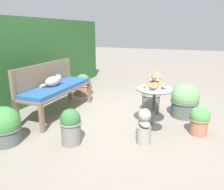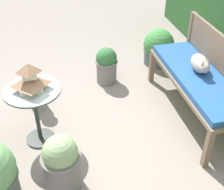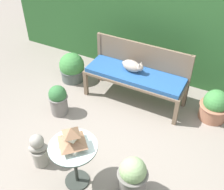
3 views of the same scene
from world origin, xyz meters
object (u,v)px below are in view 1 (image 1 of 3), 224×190
cat (53,81)px  pagoda_birdhouse (155,81)px  patio_table (154,97)px  potted_plant_hedge_corner (71,126)px  potted_plant_table_near (185,101)px  potted_plant_path_edge (151,98)px  potted_plant_patio_mid (199,120)px  garden_bust (144,127)px  garden_bench (58,89)px  potted_plant_table_far (4,126)px  potted_plant_bench_left (83,85)px

cat → pagoda_birdhouse: (0.10, -1.84, 0.14)m
patio_table → potted_plant_hedge_corner: 1.38m
potted_plant_table_near → potted_plant_hedge_corner: 2.16m
potted_plant_path_edge → potted_plant_patio_mid: potted_plant_path_edge is taller
cat → garden_bust: bearing=-95.3°
garden_bench → pagoda_birdhouse: size_ratio=5.57×
garden_bench → garden_bust: size_ratio=3.19×
patio_table → pagoda_birdhouse: (0.00, 0.00, 0.27)m
potted_plant_table_far → cat: bearing=0.8°
potted_plant_patio_mid → patio_table: bearing=90.1°
cat → garden_bust: 1.93m
potted_plant_table_far → garden_bench: bearing=-0.9°
garden_bust → potted_plant_path_edge: potted_plant_path_edge is taller
potted_plant_bench_left → potted_plant_table_far: bearing=-176.5°
potted_plant_table_near → potted_plant_bench_left: bearing=77.0°
garden_bench → potted_plant_bench_left: bearing=7.8°
garden_bench → garden_bust: (-0.55, -1.79, -0.22)m
pagoda_birdhouse → potted_plant_table_far: (-1.29, 1.82, -0.53)m
patio_table → potted_plant_bench_left: 2.36m
pagoda_birdhouse → potted_plant_hedge_corner: bearing=135.0°
potted_plant_bench_left → potted_plant_table_far: (-2.53, -0.16, 0.02)m
garden_bust → potted_plant_table_near: (1.26, -0.45, 0.05)m
cat → potted_plant_bench_left: (1.35, 0.14, -0.41)m
potted_plant_path_edge → pagoda_birdhouse: bearing=-165.0°
garden_bench → potted_plant_bench_left: size_ratio=3.23×
potted_plant_path_edge → potted_plant_table_far: size_ratio=1.08×
pagoda_birdhouse → potted_plant_hedge_corner: 1.45m
garden_bust → potted_plant_table_far: bearing=75.5°
potted_plant_bench_left → patio_table: bearing=-122.2°
pagoda_birdhouse → potted_plant_path_edge: 0.85m
garden_bust → potted_plant_table_far: 1.95m
potted_plant_path_edge → potted_plant_bench_left: potted_plant_path_edge is taller
potted_plant_patio_mid → potted_plant_table_far: potted_plant_table_far is taller
garden_bench → potted_plant_patio_mid: garden_bench is taller
potted_plant_table_near → potted_plant_path_edge: potted_plant_table_near is taller
potted_plant_path_edge → garden_bench: bearing=113.4°
garden_bust → potted_plant_table_far: potted_plant_table_far is taller
garden_bench → potted_plant_table_near: 2.36m
potted_plant_patio_mid → potted_plant_hedge_corner: bearing=120.0°
cat → potted_plant_patio_mid: bearing=-78.4°
potted_plant_hedge_corner → potted_plant_bench_left: bearing=24.9°
cat → pagoda_birdhouse: pagoda_birdhouse is taller
cat → potted_plant_bench_left: bearing=15.1°
potted_plant_table_far → potted_plant_hedge_corner: bearing=-69.2°
pagoda_birdhouse → garden_bust: pagoda_birdhouse is taller
patio_table → potted_plant_hedge_corner: bearing=135.0°
potted_plant_hedge_corner → garden_bust: bearing=-68.1°
garden_bench → potted_plant_patio_mid: size_ratio=3.66×
potted_plant_path_edge → potted_plant_patio_mid: (-0.67, -0.88, -0.06)m
pagoda_birdhouse → potted_plant_patio_mid: bearing=-89.9°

